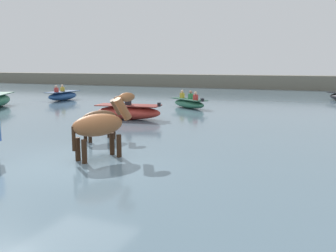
% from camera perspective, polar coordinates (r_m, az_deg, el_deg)
% --- Properties ---
extents(ground_plane, '(120.00, 120.00, 0.00)m').
position_cam_1_polar(ground_plane, '(9.77, -14.16, -7.74)').
color(ground_plane, gray).
extents(water_surface, '(90.00, 90.00, 0.39)m').
position_cam_1_polar(water_surface, '(18.50, 4.80, 1.20)').
color(water_surface, slate).
rests_on(water_surface, ground).
extents(horse_lead_chestnut, '(1.17, 1.87, 2.10)m').
position_cam_1_polar(horse_lead_chestnut, '(9.79, -10.40, -0.10)').
color(horse_lead_chestnut, brown).
rests_on(horse_lead_chestnut, ground).
extents(horse_trailing_bay, '(1.00, 1.62, 1.82)m').
position_cam_1_polar(horse_trailing_bay, '(12.28, -10.34, 1.05)').
color(horse_trailing_bay, brown).
rests_on(horse_trailing_bay, ground).
extents(boat_near_starboard, '(2.72, 2.31, 1.00)m').
position_cam_1_polar(boat_near_starboard, '(21.26, 3.27, 3.58)').
color(boat_near_starboard, '#337556').
rests_on(boat_near_starboard, water_surface).
extents(boat_near_port, '(1.13, 2.85, 1.10)m').
position_cam_1_polar(boat_near_port, '(26.92, -16.04, 4.55)').
color(boat_near_port, '#28518E').
rests_on(boat_near_port, water_surface).
extents(boat_far_offshore, '(3.17, 1.56, 1.14)m').
position_cam_1_polar(boat_far_offshore, '(16.90, -6.15, 2.20)').
color(boat_far_offshore, '#BC382D').
rests_on(boat_far_offshore, water_surface).
extents(far_shoreline, '(80.00, 2.40, 1.79)m').
position_cam_1_polar(far_shoreline, '(40.02, 14.90, 6.36)').
color(far_shoreline, '#706B5B').
rests_on(far_shoreline, ground).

